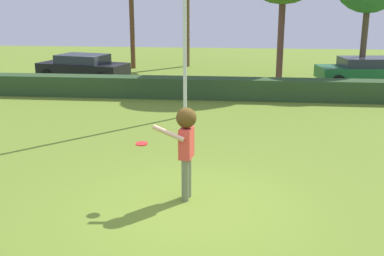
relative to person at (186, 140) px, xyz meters
The scene contains 7 objects.
ground_plane 1.25m from the person, 69.07° to the right, with size 60.00×60.00×0.00m, color olive.
person is the anchor object (origin of this frame).
frisbee 0.84m from the person, behind, with size 0.23×0.23×0.03m.
lamppost 7.07m from the person, 97.04° to the left, with size 0.24×0.24×6.68m.
hedge_row 9.64m from the person, 89.22° to the left, with size 23.45×0.90×0.81m, color #2D4826.
parked_car_black 14.63m from the person, 116.33° to the left, with size 4.48×2.65×1.25m.
parked_car_green 14.84m from the person, 63.69° to the left, with size 4.38×2.23×1.25m.
Camera 1 is at (0.86, -7.96, 3.73)m, focal length 43.53 mm.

